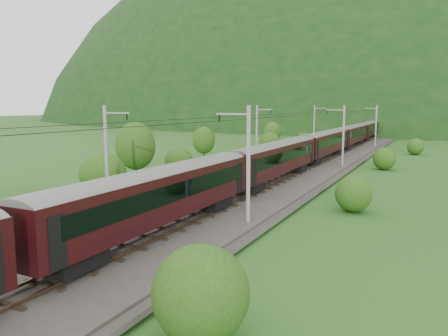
% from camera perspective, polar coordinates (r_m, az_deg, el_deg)
% --- Properties ---
extents(ground, '(600.00, 600.00, 0.00)m').
position_cam_1_polar(ground, '(33.32, -6.78, -6.27)').
color(ground, '#27551A').
rests_on(ground, ground).
extents(railbed, '(14.00, 220.00, 0.30)m').
position_cam_1_polar(railbed, '(41.80, 0.74, -3.04)').
color(railbed, '#38332D').
rests_on(railbed, ground).
extents(track_left, '(2.40, 220.00, 0.27)m').
position_cam_1_polar(track_left, '(42.83, -2.16, -2.47)').
color(track_left, brown).
rests_on(track_left, railbed).
extents(track_right, '(2.40, 220.00, 0.27)m').
position_cam_1_polar(track_right, '(40.79, 3.78, -3.02)').
color(track_right, brown).
rests_on(track_right, railbed).
extents(catenary_left, '(2.54, 192.28, 8.00)m').
position_cam_1_polar(catenary_left, '(63.72, 4.37, 4.75)').
color(catenary_left, gray).
rests_on(catenary_left, railbed).
extents(catenary_right, '(2.54, 192.28, 8.00)m').
position_cam_1_polar(catenary_right, '(60.21, 15.26, 4.29)').
color(catenary_right, gray).
rests_on(catenary_right, railbed).
extents(overhead_wires, '(4.83, 198.00, 0.03)m').
position_cam_1_polar(overhead_wires, '(41.02, 0.76, 6.53)').
color(overhead_wires, black).
rests_on(overhead_wires, ground).
extents(mountain_main, '(504.00, 360.00, 244.00)m').
position_cam_1_polar(mountain_main, '(287.63, 22.97, 5.88)').
color(mountain_main, black).
rests_on(mountain_main, ground).
extents(mountain_ridge, '(336.00, 280.00, 132.00)m').
position_cam_1_polar(mountain_ridge, '(354.89, 3.57, 6.82)').
color(mountain_ridge, black).
rests_on(mountain_ridge, ground).
extents(train, '(2.78, 155.36, 4.83)m').
position_cam_1_polar(train, '(66.17, 12.94, 3.68)').
color(train, black).
rests_on(train, ground).
extents(hazard_post_near, '(0.15, 0.15, 1.37)m').
position_cam_1_polar(hazard_post_near, '(55.16, 6.66, 0.52)').
color(hazard_post_near, red).
rests_on(hazard_post_near, railbed).
extents(hazard_post_far, '(0.15, 0.15, 1.39)m').
position_cam_1_polar(hazard_post_far, '(57.52, 8.85, 0.80)').
color(hazard_post_far, red).
rests_on(hazard_post_far, railbed).
extents(signal, '(0.23, 0.23, 2.07)m').
position_cam_1_polar(signal, '(75.49, 8.93, 2.94)').
color(signal, black).
rests_on(signal, railbed).
extents(vegetation_left, '(12.25, 146.06, 6.46)m').
position_cam_1_polar(vegetation_left, '(47.38, -14.19, 0.76)').
color(vegetation_left, '#234C14').
rests_on(vegetation_left, ground).
extents(vegetation_right, '(6.68, 96.17, 3.14)m').
position_cam_1_polar(vegetation_right, '(37.95, 17.08, -2.70)').
color(vegetation_right, '#234C14').
rests_on(vegetation_right, ground).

